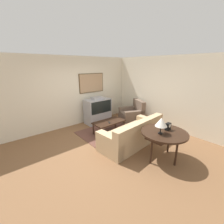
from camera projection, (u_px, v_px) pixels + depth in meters
ground_plane at (107, 144)px, 4.70m from camera, size 12.00×12.00×0.00m
wall_back at (73, 92)px, 5.86m from camera, size 12.00×0.10×2.70m
wall_right at (159, 92)px, 5.92m from camera, size 0.06×12.00×2.70m
area_rug at (108, 132)px, 5.53m from camera, size 2.01×1.53×0.01m
tv at (98, 111)px, 6.31m from camera, size 1.07×0.58×1.11m
couch at (133, 135)px, 4.60m from camera, size 2.20×1.04×0.83m
armchair at (132, 115)px, 6.47m from camera, size 1.14×1.13×0.93m
coffee_table at (109, 122)px, 5.36m from camera, size 1.13×0.58×0.44m
console_table at (164, 134)px, 3.76m from camera, size 1.14×1.14×0.76m
table_lamp at (161, 122)px, 3.56m from camera, size 0.29×0.29×0.41m
mantel_clock at (168, 126)px, 3.83m from camera, size 0.16×0.10×0.19m
remote at (109, 122)px, 5.22m from camera, size 0.11×0.16×0.02m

